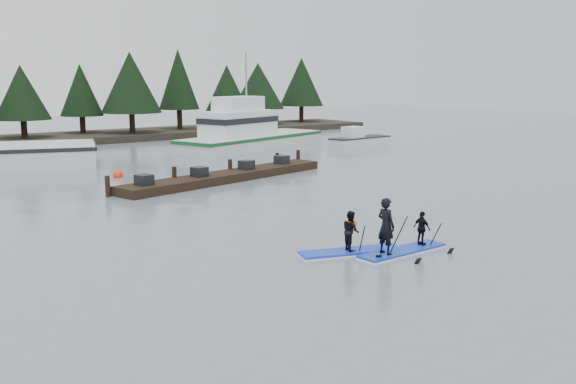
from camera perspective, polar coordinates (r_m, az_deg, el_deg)
ground at (r=21.00m, az=10.04°, el=-5.26°), size 160.00×160.00×0.00m
far_shore at (r=57.83m, az=-22.29°, el=4.23°), size 70.00×8.00×0.60m
treeline at (r=57.86m, az=-22.27°, el=3.93°), size 60.00×4.00×8.00m
fishing_boat_medium at (r=50.22m, az=-3.47°, el=4.50°), size 14.19×7.65×8.24m
skiff at (r=53.29m, az=6.41°, el=4.52°), size 5.88×2.18×0.67m
floating_dock at (r=34.91m, az=-5.42°, el=1.39°), size 13.70×4.63×0.45m
buoy_c at (r=49.68m, az=-4.45°, el=3.75°), size 0.54×0.54×0.54m
buoy_b at (r=37.16m, az=-14.87°, el=1.27°), size 0.55×0.55×0.55m
paddleboard_solo at (r=20.44m, az=5.59°, el=-4.29°), size 3.40×1.88×1.84m
paddleboard_duo at (r=20.57m, az=9.82°, el=-3.73°), size 3.36×1.13×2.40m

